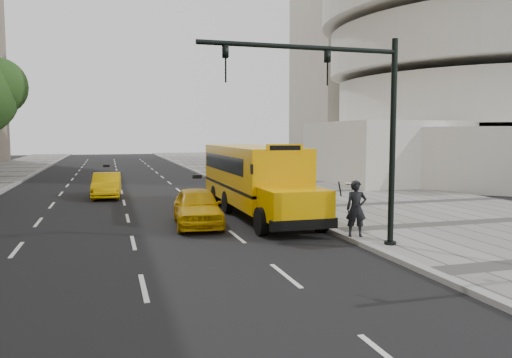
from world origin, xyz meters
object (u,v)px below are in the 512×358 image
object	(u,v)px
pedestrian	(356,209)
traffic_signal	(351,116)
school_bus	(253,174)
taxi_far	(107,185)
taxi_near	(197,207)

from	to	relation	value
pedestrian	traffic_signal	world-z (taller)	traffic_signal
school_bus	traffic_signal	xyz separation A→B (m)	(0.69, -7.99, 2.33)
taxi_far	school_bus	bearing A→B (deg)	-47.81
pedestrian	traffic_signal	distance (m)	3.44
school_bus	pedestrian	world-z (taller)	school_bus
pedestrian	school_bus	bearing A→B (deg)	120.60
taxi_far	taxi_near	bearing A→B (deg)	-68.54
taxi_near	pedestrian	world-z (taller)	pedestrian
traffic_signal	pedestrian	bearing A→B (deg)	55.41
taxi_near	traffic_signal	bearing A→B (deg)	-52.71
taxi_far	pedestrian	bearing A→B (deg)	-58.09
pedestrian	traffic_signal	size ratio (longest dim) A/B	0.29
taxi_near	taxi_far	distance (m)	10.58
school_bus	traffic_signal	size ratio (longest dim) A/B	1.81
taxi_near	taxi_far	bearing A→B (deg)	113.41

